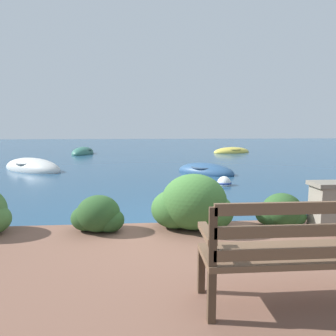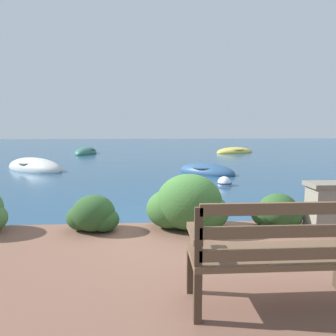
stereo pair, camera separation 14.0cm
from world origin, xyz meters
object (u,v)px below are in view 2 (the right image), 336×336
at_px(rowboat_nearest, 207,172).
at_px(rowboat_outer, 235,152).
at_px(park_bench, 280,251).
at_px(rowboat_far, 86,153).
at_px(rowboat_mid, 34,168).
at_px(mooring_buoy, 224,183).

bearing_deg(rowboat_nearest, rowboat_outer, -67.60).
distance_m(park_bench, rowboat_far, 17.94).
bearing_deg(park_bench, rowboat_far, 99.41).
xyz_separation_m(park_bench, rowboat_nearest, (1.04, 8.64, -0.65)).
xyz_separation_m(rowboat_mid, mooring_buoy, (6.80, -3.61, -0.00)).
bearing_deg(rowboat_far, rowboat_outer, 98.60).
distance_m(park_bench, mooring_buoy, 6.41).
bearing_deg(mooring_buoy, rowboat_mid, 152.01).
relative_size(rowboat_mid, rowboat_far, 1.21).
bearing_deg(rowboat_far, rowboat_mid, 3.16).
height_order(rowboat_mid, rowboat_far, rowboat_mid).
distance_m(rowboat_nearest, rowboat_outer, 9.46).
xyz_separation_m(park_bench, rowboat_mid, (-5.68, 9.90, -0.63)).
relative_size(rowboat_nearest, mooring_buoy, 5.51).
bearing_deg(rowboat_nearest, rowboat_far, -9.54).
bearing_deg(park_bench, rowboat_outer, 67.89).
bearing_deg(park_bench, mooring_buoy, 72.51).
relative_size(rowboat_far, mooring_buoy, 6.06).
bearing_deg(rowboat_mid, rowboat_nearest, -153.72).
bearing_deg(rowboat_nearest, mooring_buoy, 136.33).
bearing_deg(rowboat_outer, rowboat_far, -17.37).
bearing_deg(rowboat_outer, rowboat_nearest, 49.20).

